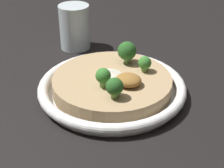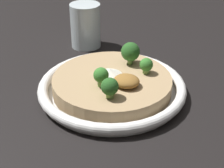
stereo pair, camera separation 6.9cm
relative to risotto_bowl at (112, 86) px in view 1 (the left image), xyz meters
The scene contains 9 objects.
ground_plane 0.02m from the risotto_bowl, ahead, with size 6.00×6.00×0.00m, color black.
risotto_bowl is the anchor object (origin of this frame).
cheese_sprinkle 0.03m from the risotto_bowl, 140.36° to the left, with size 0.05×0.05×0.01m.
crispy_onion_garnish 0.05m from the risotto_bowl, 26.27° to the right, with size 0.05×0.05×0.02m.
broccoli_front 0.06m from the risotto_bowl, 97.84° to the right, with size 0.03×0.03×0.04m.
broccoli_right 0.08m from the risotto_bowl, 37.95° to the left, with size 0.03×0.03×0.03m.
broccoli_front_right 0.08m from the risotto_bowl, 69.54° to the right, with size 0.03×0.03×0.04m.
broccoli_back_right 0.09m from the risotto_bowl, 80.32° to the left, with size 0.04×0.04×0.05m.
drinking_glass 0.25m from the risotto_bowl, 129.56° to the left, with size 0.08×0.08×0.11m.
Camera 1 is at (0.17, -0.57, 0.38)m, focal length 55.00 mm.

